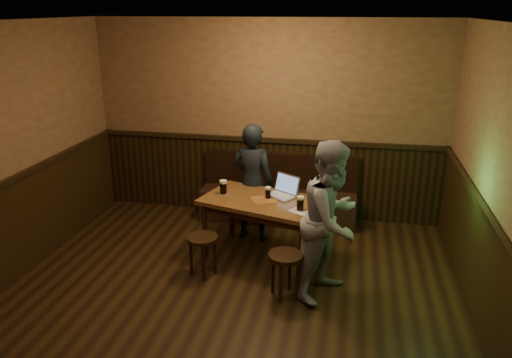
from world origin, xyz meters
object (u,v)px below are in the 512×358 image
at_px(stool_left, 203,244).
at_px(pint_mid, 268,193).
at_px(person_suit, 253,182).
at_px(pint_left, 223,187).
at_px(person_grey, 332,220).
at_px(pint_right, 300,203).
at_px(laptop, 283,190).
at_px(bench, 278,200).
at_px(pub_table, 263,207).
at_px(stool_right, 285,263).

relative_size(stool_left, pint_mid, 3.32).
bearing_deg(person_suit, pint_left, 68.83).
bearing_deg(person_grey, person_suit, 69.56).
relative_size(stool_left, pint_right, 2.92).
bearing_deg(person_suit, laptop, 153.15).
bearing_deg(laptop, pint_mid, -108.94).
height_order(pint_right, laptop, laptop).
bearing_deg(person_suit, pint_right, 143.28).
height_order(bench, stool_left, bench).
height_order(pub_table, pint_right, pint_right).
bearing_deg(person_suit, bench, -99.75).
bearing_deg(pint_mid, laptop, 38.07).
height_order(pub_table, person_suit, person_suit).
distance_m(stool_right, person_grey, 0.66).
bearing_deg(pint_left, person_grey, -28.32).
bearing_deg(person_grey, pint_mid, 75.65).
bearing_deg(pub_table, pint_left, -173.59).
height_order(stool_right, pint_mid, pint_mid).
bearing_deg(person_grey, stool_right, 136.92).
relative_size(bench, pint_right, 13.34).
xyz_separation_m(bench, stool_right, (0.38, -1.98, 0.08)).
xyz_separation_m(laptop, person_suit, (-0.45, 0.34, -0.05)).
bearing_deg(bench, pint_mid, -87.69).
height_order(pub_table, person_grey, person_grey).
bearing_deg(laptop, person_grey, -19.87).
relative_size(pub_table, person_grey, 0.94).
bearing_deg(person_grey, stool_left, 113.19).
height_order(stool_right, pint_left, pint_left).
relative_size(pint_left, pint_right, 1.08).
bearing_deg(pint_mid, bench, 92.31).
height_order(stool_left, person_grey, person_grey).
xyz_separation_m(pub_table, laptop, (0.21, 0.18, 0.16)).
bearing_deg(pint_mid, person_grey, -41.30).
distance_m(pub_table, pint_left, 0.55).
xyz_separation_m(pint_mid, pint_right, (0.42, -0.29, 0.01)).
height_order(bench, person_grey, person_grey).
bearing_deg(stool_right, person_suit, 115.13).
bearing_deg(pint_left, stool_left, -97.80).
xyz_separation_m(pint_mid, person_suit, (-0.29, 0.47, -0.06)).
bearing_deg(pub_table, stool_left, -121.81).
bearing_deg(person_grey, pint_right, 69.34).
bearing_deg(stool_right, laptop, 99.97).
height_order(bench, pint_right, bench).
relative_size(stool_right, person_suit, 0.32).
xyz_separation_m(stool_right, person_grey, (0.45, 0.16, 0.45)).
xyz_separation_m(stool_left, pint_right, (1.06, 0.31, 0.46)).
xyz_separation_m(pint_right, person_grey, (0.37, -0.41, -0.00)).
height_order(stool_right, person_suit, person_suit).
distance_m(pint_mid, pint_right, 0.50).
height_order(pint_mid, person_grey, person_grey).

